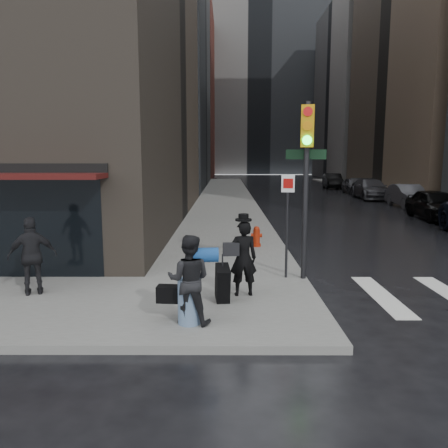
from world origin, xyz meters
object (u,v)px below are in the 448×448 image
(parked_car_5, at_px, (333,181))
(parked_car_4, at_px, (354,185))
(parked_car_2, at_px, (408,196))
(man_overcoat, at_px, (239,262))
(fire_hydrant, at_px, (256,237))
(man_greycoat, at_px, (33,256))
(parked_car_1, at_px, (435,204))
(parked_car_3, at_px, (371,189))
(traffic_light, at_px, (305,167))
(man_jeans, at_px, (189,279))

(parked_car_5, bearing_deg, parked_car_4, -78.87)
(parked_car_2, bearing_deg, man_overcoat, -119.87)
(fire_hydrant, bearing_deg, man_overcoat, -98.00)
(parked_car_2, distance_m, parked_car_5, 16.56)
(man_greycoat, bearing_deg, man_overcoat, 156.16)
(parked_car_1, distance_m, parked_car_3, 11.03)
(traffic_light, xyz_separation_m, parked_car_3, (9.02, 22.47, -2.11))
(parked_car_2, bearing_deg, parked_car_5, 93.76)
(fire_hydrant, distance_m, parked_car_4, 26.11)
(man_overcoat, height_order, fire_hydrant, man_overcoat)
(parked_car_5, bearing_deg, parked_car_3, -83.53)
(traffic_light, xyz_separation_m, fire_hydrant, (-0.82, 3.95, -2.41))
(man_greycoat, height_order, traffic_light, traffic_light)
(parked_car_3, bearing_deg, fire_hydrant, -116.11)
(parked_car_2, relative_size, parked_car_3, 0.83)
(man_overcoat, bearing_deg, man_jeans, 51.80)
(man_greycoat, relative_size, parked_car_2, 0.39)
(man_overcoat, xyz_separation_m, parked_car_5, (10.41, 34.82, -0.15))
(man_jeans, xyz_separation_m, parked_car_1, (11.11, 14.29, -0.20))
(parked_car_3, xyz_separation_m, parked_car_4, (0.37, 5.51, -0.08))
(parked_car_5, bearing_deg, man_jeans, -101.73)
(fire_hydrant, relative_size, parked_car_3, 0.13)
(traffic_light, bearing_deg, man_overcoat, -129.65)
(parked_car_2, bearing_deg, parked_car_3, 96.74)
(traffic_light, distance_m, parked_car_3, 24.30)
(parked_car_1, xyz_separation_m, parked_car_4, (0.77, 16.54, -0.09))
(parked_car_1, bearing_deg, parked_car_4, 91.14)
(man_greycoat, bearing_deg, parked_car_4, -139.78)
(parked_car_3, xyz_separation_m, parked_car_5, (-0.17, 11.03, -0.01))
(man_jeans, height_order, parked_car_4, man_jeans)
(man_greycoat, distance_m, fire_hydrant, 7.29)
(man_greycoat, xyz_separation_m, parked_car_4, (15.35, 29.17, -0.32))
(man_overcoat, relative_size, man_greycoat, 1.07)
(man_overcoat, height_order, man_jeans, man_overcoat)
(fire_hydrant, height_order, parked_car_4, parked_car_4)
(man_greycoat, distance_m, parked_car_4, 32.97)
(fire_hydrant, bearing_deg, traffic_light, -78.26)
(man_greycoat, height_order, parked_car_2, man_greycoat)
(parked_car_1, height_order, parked_car_5, parked_car_1)
(parked_car_5, bearing_deg, parked_car_1, -85.01)
(man_greycoat, bearing_deg, fire_hydrant, -157.08)
(traffic_light, bearing_deg, parked_car_1, 63.05)
(man_overcoat, relative_size, parked_car_3, 0.35)
(fire_hydrant, xyz_separation_m, parked_car_3, (9.84, 18.52, 0.30))
(parked_car_1, relative_size, parked_car_3, 0.86)
(parked_car_2, height_order, parked_car_4, parked_car_2)
(fire_hydrant, distance_m, parked_car_5, 31.09)
(fire_hydrant, bearing_deg, parked_car_5, 71.88)
(traffic_light, distance_m, parked_car_4, 29.60)
(man_greycoat, height_order, parked_car_1, man_greycoat)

